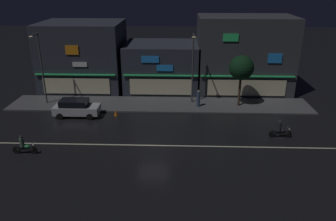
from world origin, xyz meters
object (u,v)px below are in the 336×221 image
object	(u,v)px
streetlamp_west	(40,63)
motorcycle_following	(280,131)
parked_car_near_kerb	(76,108)
streetlamp_mid	(193,63)
pedestrian_on_sidewalk	(198,99)
motorcycle_lead	(24,146)
traffic_cone	(116,113)

from	to	relation	value
streetlamp_west	motorcycle_following	size ratio (longest dim) A/B	3.85
parked_car_near_kerb	streetlamp_mid	bearing A→B (deg)	-161.36
pedestrian_on_sidewalk	motorcycle_lead	world-z (taller)	pedestrian_on_sidewalk
streetlamp_mid	traffic_cone	xyz separation A→B (m)	(-7.47, -3.51, -4.12)
streetlamp_mid	pedestrian_on_sidewalk	xyz separation A→B (m)	(0.62, -1.12, -3.45)
traffic_cone	streetlamp_west	bearing A→B (deg)	161.15
streetlamp_west	parked_car_near_kerb	xyz separation A→B (m)	(4.14, -2.96, -3.57)
streetlamp_west	streetlamp_mid	distance (m)	15.37
parked_car_near_kerb	motorcycle_following	size ratio (longest dim) A/B	2.26
streetlamp_mid	motorcycle_following	world-z (taller)	streetlamp_mid
streetlamp_west	traffic_cone	bearing A→B (deg)	-18.85
streetlamp_west	pedestrian_on_sidewalk	bearing A→B (deg)	-1.07
streetlamp_west	motorcycle_following	distance (m)	23.78
pedestrian_on_sidewalk	motorcycle_following	distance (m)	9.26
streetlamp_west	motorcycle_following	xyz separation A→B (m)	(22.43, -6.93, -3.81)
streetlamp_mid	parked_car_near_kerb	world-z (taller)	streetlamp_mid
streetlamp_west	streetlamp_mid	size ratio (longest dim) A/B	1.01
traffic_cone	parked_car_near_kerb	bearing A→B (deg)	-175.83
motorcycle_lead	traffic_cone	world-z (taller)	motorcycle_lead
motorcycle_lead	traffic_cone	distance (m)	9.49
motorcycle_lead	motorcycle_following	world-z (taller)	same
streetlamp_mid	motorcycle_lead	size ratio (longest dim) A/B	3.80
streetlamp_mid	motorcycle_following	distance (m)	11.15
streetlamp_west	parked_car_near_kerb	bearing A→B (deg)	-35.57
streetlamp_west	motorcycle_lead	bearing A→B (deg)	-77.36
motorcycle_lead	motorcycle_following	bearing A→B (deg)	-171.90
parked_car_near_kerb	motorcycle_following	bearing A→B (deg)	167.76
parked_car_near_kerb	traffic_cone	size ratio (longest dim) A/B	7.82
motorcycle_following	motorcycle_lead	bearing A→B (deg)	-164.91
pedestrian_on_sidewalk	motorcycle_following	world-z (taller)	pedestrian_on_sidewalk
traffic_cone	motorcycle_lead	bearing A→B (deg)	-125.81
streetlamp_west	motorcycle_lead	size ratio (longest dim) A/B	3.85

